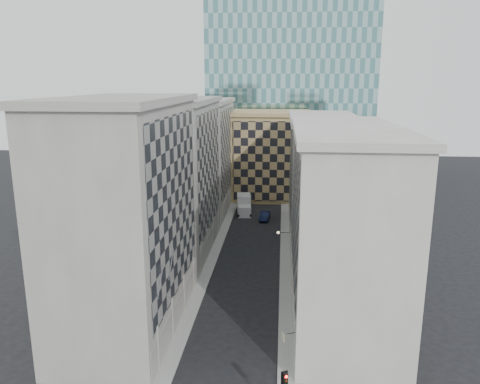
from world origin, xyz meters
The scene contains 14 objects.
sidewalk_west centered at (-5.25, 30.00, 0.07)m, with size 1.50×100.00×0.15m, color gray.
sidewalk_east centered at (5.25, 30.00, 0.07)m, with size 1.50×100.00×0.15m, color gray.
bldg_left_a centered at (-10.88, 11.00, 11.82)m, with size 10.80×22.80×23.70m.
bldg_left_b centered at (-10.88, 33.00, 11.32)m, with size 10.80×22.80×22.70m.
bldg_left_c centered at (-10.88, 55.00, 10.83)m, with size 10.80×22.80×21.70m.
bldg_right_a centered at (10.88, 15.00, 10.32)m, with size 10.80×26.80×20.70m.
bldg_right_b centered at (10.89, 42.00, 9.85)m, with size 10.80×28.80×19.70m.
tan_block centered at (2.00, 67.90, 9.44)m, with size 16.80×14.80×18.80m.
church_tower centered at (0.00, 82.00, 26.95)m, with size 7.20×7.20×51.50m.
flagpoles_left centered at (-5.90, 6.00, 8.00)m, with size 0.10×6.33×2.33m.
bracket_lamp centered at (4.38, 24.00, 6.20)m, with size 1.98×0.36×0.36m.
box_truck centered at (-2.68, 53.97, 1.53)m, with size 3.32×6.65×3.51m.
dark_car centered at (1.51, 49.81, 0.76)m, with size 1.62×4.63×1.53m, color #0D1532.
shop_sign centered at (4.97, 3.00, 3.84)m, with size 1.21×0.65×0.74m.
Camera 1 is at (4.53, -33.20, 25.21)m, focal length 35.00 mm.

